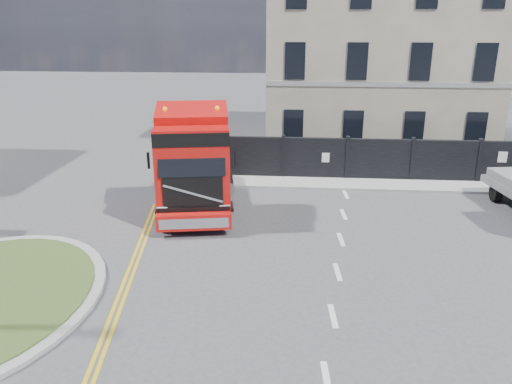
{
  "coord_description": "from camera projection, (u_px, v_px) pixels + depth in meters",
  "views": [
    {
      "loc": [
        1.61,
        -13.98,
        7.16
      ],
      "look_at": [
        0.32,
        1.59,
        1.8
      ],
      "focal_mm": 35.0,
      "sensor_mm": 36.0,
      "label": 1
    }
  ],
  "objects": [
    {
      "name": "ground",
      "position": [
        242.0,
        262.0,
        15.63
      ],
      "size": [
        120.0,
        120.0,
        0.0
      ],
      "primitive_type": "plane",
      "color": "#424244",
      "rests_on": "ground"
    },
    {
      "name": "hoarding_fence",
      "position": [
        402.0,
        160.0,
        23.28
      ],
      "size": [
        18.8,
        0.25,
        2.0
      ],
      "color": "black",
      "rests_on": "ground"
    },
    {
      "name": "pavement_far",
      "position": [
        391.0,
        185.0,
        22.78
      ],
      "size": [
        20.0,
        1.6,
        0.12
      ],
      "primitive_type": "cube",
      "color": "gray",
      "rests_on": "ground"
    },
    {
      "name": "georgian_building",
      "position": [
        375.0,
        47.0,
        28.84
      ],
      "size": [
        12.3,
        10.3,
        12.8
      ],
      "color": "#BCB595",
      "rests_on": "ground"
    },
    {
      "name": "truck",
      "position": [
        194.0,
        167.0,
        19.07
      ],
      "size": [
        3.75,
        7.29,
        4.16
      ],
      "rotation": [
        0.0,
        0.0,
        0.18
      ],
      "color": "black",
      "rests_on": "ground"
    }
  ]
}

